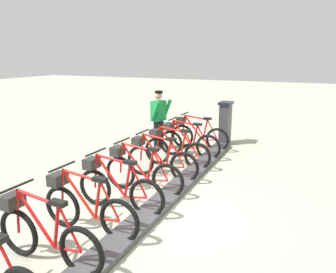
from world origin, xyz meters
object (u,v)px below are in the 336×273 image
(bike_docked_0, at_px, (197,134))
(bike_docked_2, at_px, (174,149))
(bike_docked_3, at_px, (159,159))
(bike_docked_7, at_px, (43,234))
(bike_docked_4, at_px, (140,171))
(payment_kiosk, at_px, (225,122))
(bike_docked_6, at_px, (85,207))
(bike_docked_1, at_px, (186,141))
(bike_docked_5, at_px, (116,187))
(worker_near_rack, at_px, (159,117))

(bike_docked_0, bearing_deg, bike_docked_2, 90.00)
(bike_docked_3, relative_size, bike_docked_7, 1.00)
(bike_docked_0, relative_size, bike_docked_4, 1.00)
(payment_kiosk, bearing_deg, bike_docked_7, 85.18)
(payment_kiosk, height_order, bike_docked_3, payment_kiosk)
(payment_kiosk, bearing_deg, bike_docked_0, 57.56)
(bike_docked_6, bearing_deg, bike_docked_0, -90.00)
(bike_docked_1, xyz_separation_m, bike_docked_2, (0.00, 0.84, 0.00))
(bike_docked_0, bearing_deg, bike_docked_1, 90.00)
(bike_docked_2, xyz_separation_m, bike_docked_3, (0.00, 0.84, 0.00))
(bike_docked_6, bearing_deg, bike_docked_1, -90.00)
(bike_docked_0, bearing_deg, bike_docked_5, 90.00)
(bike_docked_1, distance_m, bike_docked_6, 4.20)
(bike_docked_7, bearing_deg, payment_kiosk, -94.82)
(bike_docked_5, bearing_deg, worker_near_rack, -75.03)
(bike_docked_2, distance_m, bike_docked_7, 4.20)
(bike_docked_2, relative_size, worker_near_rack, 1.04)
(bike_docked_5, distance_m, bike_docked_7, 1.68)
(bike_docked_3, height_order, worker_near_rack, worker_near_rack)
(payment_kiosk, distance_m, bike_docked_0, 1.09)
(bike_docked_7, bearing_deg, bike_docked_2, -90.00)
(payment_kiosk, bearing_deg, bike_docked_3, 80.51)
(bike_docked_3, relative_size, worker_near_rack, 1.04)
(payment_kiosk, height_order, bike_docked_5, payment_kiosk)
(bike_docked_2, distance_m, worker_near_rack, 1.71)
(bike_docked_2, xyz_separation_m, bike_docked_6, (0.00, 3.36, 0.00))
(bike_docked_0, height_order, bike_docked_6, same)
(bike_docked_5, relative_size, bike_docked_7, 1.00)
(bike_docked_7, bearing_deg, bike_docked_6, -90.00)
(payment_kiosk, bearing_deg, bike_docked_4, 82.36)
(bike_docked_1, bearing_deg, bike_docked_3, 90.00)
(bike_docked_3, bearing_deg, payment_kiosk, -99.49)
(bike_docked_5, xyz_separation_m, bike_docked_7, (0.00, 1.68, 0.00))
(bike_docked_7, bearing_deg, bike_docked_3, -90.00)
(bike_docked_6, bearing_deg, bike_docked_3, -90.00)
(bike_docked_0, xyz_separation_m, worker_near_rack, (1.02, 0.40, 0.48))
(payment_kiosk, distance_m, bike_docked_1, 1.85)
(payment_kiosk, xyz_separation_m, bike_docked_2, (0.57, 2.58, -0.24))
(bike_docked_1, bearing_deg, bike_docked_0, -90.00)
(bike_docked_1, bearing_deg, bike_docked_4, 90.00)
(bike_docked_0, xyz_separation_m, bike_docked_3, (0.00, 2.52, 0.00))
(payment_kiosk, bearing_deg, bike_docked_1, 71.81)
(bike_docked_0, height_order, bike_docked_3, same)
(bike_docked_0, bearing_deg, bike_docked_7, 90.00)
(bike_docked_0, distance_m, bike_docked_4, 3.36)
(bike_docked_1, bearing_deg, bike_docked_6, 90.00)
(bike_docked_4, height_order, bike_docked_5, same)
(bike_docked_3, bearing_deg, bike_docked_4, 90.00)
(bike_docked_7, height_order, worker_near_rack, worker_near_rack)
(payment_kiosk, relative_size, bike_docked_0, 0.74)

